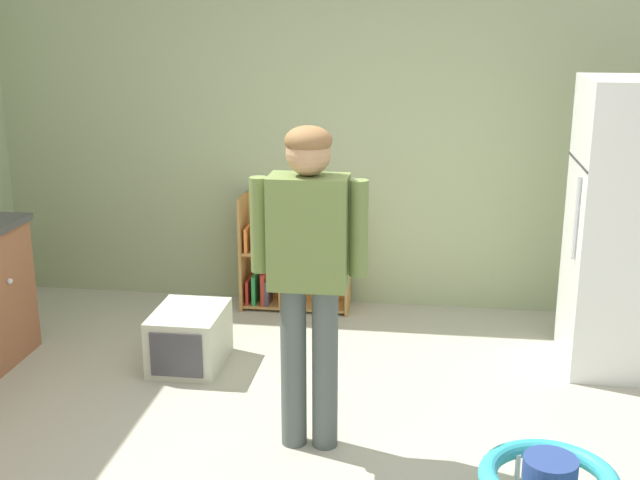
% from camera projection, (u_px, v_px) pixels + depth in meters
% --- Properties ---
extents(ground_plane, '(12.00, 12.00, 0.00)m').
position_uv_depth(ground_plane, '(290.00, 461.00, 4.05)').
color(ground_plane, '#AEAC96').
rests_on(ground_plane, ground).
extents(back_wall, '(5.20, 0.06, 2.70)m').
position_uv_depth(back_wall, '(344.00, 125.00, 5.89)').
color(back_wall, '#9EAC7F').
rests_on(back_wall, ground).
extents(refrigerator, '(0.73, 0.68, 1.78)m').
position_uv_depth(refrigerator, '(633.00, 228.00, 4.91)').
color(refrigerator, white).
rests_on(refrigerator, ground).
extents(bookshelf, '(0.80, 0.28, 0.85)m').
position_uv_depth(bookshelf, '(290.00, 259.00, 6.04)').
color(bookshelf, '#B07F42').
rests_on(bookshelf, ground).
extents(standing_person, '(0.57, 0.22, 1.64)m').
position_uv_depth(standing_person, '(309.00, 259.00, 3.93)').
color(standing_person, '#4D5754').
rests_on(standing_person, ground).
extents(pet_carrier, '(0.42, 0.55, 0.36)m').
position_uv_depth(pet_carrier, '(189.00, 338.00, 5.09)').
color(pet_carrier, beige).
rests_on(pet_carrier, ground).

